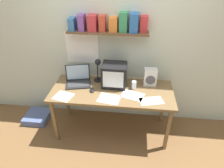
{
  "coord_description": "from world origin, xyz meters",
  "views": [
    {
      "loc": [
        0.26,
        -2.28,
        2.29
      ],
      "look_at": [
        0.0,
        0.0,
        0.84
      ],
      "focal_mm": 32.0,
      "sensor_mm": 36.0,
      "label": 1
    }
  ],
  "objects_px": {
    "laptop": "(78,79)",
    "computer_mouse": "(92,90)",
    "loose_paper_near_monitor": "(109,99)",
    "loose_paper_near_laptop": "(63,96)",
    "corner_desk": "(112,94)",
    "desk_lamp": "(98,67)",
    "printed_handout": "(133,95)",
    "juice_glass": "(134,85)",
    "open_notebook": "(151,101)",
    "space_heater": "(150,77)",
    "crt_monitor": "(114,75)",
    "floor_cushion": "(38,117)"
  },
  "relations": [
    {
      "from": "laptop",
      "to": "computer_mouse",
      "type": "relative_size",
      "value": 3.47
    },
    {
      "from": "open_notebook",
      "to": "printed_handout",
      "type": "relative_size",
      "value": 0.98
    },
    {
      "from": "loose_paper_near_monitor",
      "to": "printed_handout",
      "type": "relative_size",
      "value": 0.91
    },
    {
      "from": "laptop",
      "to": "loose_paper_near_laptop",
      "type": "xyz_separation_m",
      "value": [
        -0.11,
        -0.36,
        -0.06
      ]
    },
    {
      "from": "loose_paper_near_laptop",
      "to": "loose_paper_near_monitor",
      "type": "bearing_deg",
      "value": 1.43
    },
    {
      "from": "juice_glass",
      "to": "loose_paper_near_laptop",
      "type": "height_order",
      "value": "juice_glass"
    },
    {
      "from": "open_notebook",
      "to": "floor_cushion",
      "type": "distance_m",
      "value": 1.93
    },
    {
      "from": "open_notebook",
      "to": "loose_paper_near_monitor",
      "type": "distance_m",
      "value": 0.54
    },
    {
      "from": "corner_desk",
      "to": "loose_paper_near_monitor",
      "type": "height_order",
      "value": "loose_paper_near_monitor"
    },
    {
      "from": "computer_mouse",
      "to": "open_notebook",
      "type": "bearing_deg",
      "value": -9.77
    },
    {
      "from": "space_heater",
      "to": "loose_paper_near_laptop",
      "type": "relative_size",
      "value": 0.9
    },
    {
      "from": "open_notebook",
      "to": "laptop",
      "type": "bearing_deg",
      "value": 162.37
    },
    {
      "from": "juice_glass",
      "to": "open_notebook",
      "type": "height_order",
      "value": "juice_glass"
    },
    {
      "from": "corner_desk",
      "to": "crt_monitor",
      "type": "bearing_deg",
      "value": 82.49
    },
    {
      "from": "corner_desk",
      "to": "laptop",
      "type": "xyz_separation_m",
      "value": [
        -0.51,
        0.14,
        0.13
      ]
    },
    {
      "from": "juice_glass",
      "to": "printed_handout",
      "type": "distance_m",
      "value": 0.17
    },
    {
      "from": "crt_monitor",
      "to": "laptop",
      "type": "height_order",
      "value": "crt_monitor"
    },
    {
      "from": "laptop",
      "to": "printed_handout",
      "type": "relative_size",
      "value": 1.2
    },
    {
      "from": "desk_lamp",
      "to": "loose_paper_near_laptop",
      "type": "xyz_separation_m",
      "value": [
        -0.4,
        -0.42,
        -0.24
      ]
    },
    {
      "from": "laptop",
      "to": "corner_desk",
      "type": "bearing_deg",
      "value": -28.59
    },
    {
      "from": "juice_glass",
      "to": "loose_paper_near_laptop",
      "type": "xyz_separation_m",
      "value": [
        -0.92,
        -0.29,
        -0.05
      ]
    },
    {
      "from": "corner_desk",
      "to": "desk_lamp",
      "type": "relative_size",
      "value": 4.51
    },
    {
      "from": "open_notebook",
      "to": "corner_desk",
      "type": "bearing_deg",
      "value": 159.99
    },
    {
      "from": "corner_desk",
      "to": "printed_handout",
      "type": "height_order",
      "value": "printed_handout"
    },
    {
      "from": "juice_glass",
      "to": "computer_mouse",
      "type": "relative_size",
      "value": 1.0
    },
    {
      "from": "open_notebook",
      "to": "loose_paper_near_monitor",
      "type": "relative_size",
      "value": 1.08
    },
    {
      "from": "computer_mouse",
      "to": "printed_handout",
      "type": "xyz_separation_m",
      "value": [
        0.56,
        -0.04,
        -0.01
      ]
    },
    {
      "from": "corner_desk",
      "to": "computer_mouse",
      "type": "bearing_deg",
      "value": -168.46
    },
    {
      "from": "juice_glass",
      "to": "loose_paper_near_monitor",
      "type": "bearing_deg",
      "value": -138.42
    },
    {
      "from": "printed_handout",
      "to": "juice_glass",
      "type": "bearing_deg",
      "value": 86.24
    },
    {
      "from": "desk_lamp",
      "to": "space_heater",
      "type": "distance_m",
      "value": 0.76
    },
    {
      "from": "desk_lamp",
      "to": "computer_mouse",
      "type": "bearing_deg",
      "value": -120.7
    },
    {
      "from": "desk_lamp",
      "to": "printed_handout",
      "type": "distance_m",
      "value": 0.64
    },
    {
      "from": "corner_desk",
      "to": "loose_paper_near_laptop",
      "type": "relative_size",
      "value": 6.04
    },
    {
      "from": "corner_desk",
      "to": "crt_monitor",
      "type": "height_order",
      "value": "crt_monitor"
    },
    {
      "from": "laptop",
      "to": "desk_lamp",
      "type": "xyz_separation_m",
      "value": [
        0.29,
        0.06,
        0.18
      ]
    },
    {
      "from": "open_notebook",
      "to": "floor_cushion",
      "type": "bearing_deg",
      "value": 171.22
    },
    {
      "from": "juice_glass",
      "to": "printed_handout",
      "type": "relative_size",
      "value": 0.34
    },
    {
      "from": "loose_paper_near_laptop",
      "to": "printed_handout",
      "type": "bearing_deg",
      "value": 7.89
    },
    {
      "from": "open_notebook",
      "to": "loose_paper_near_laptop",
      "type": "height_order",
      "value": "same"
    },
    {
      "from": "laptop",
      "to": "loose_paper_near_monitor",
      "type": "xyz_separation_m",
      "value": [
        0.5,
        -0.34,
        -0.06
      ]
    },
    {
      "from": "open_notebook",
      "to": "loose_paper_near_laptop",
      "type": "relative_size",
      "value": 1.19
    },
    {
      "from": "desk_lamp",
      "to": "space_heater",
      "type": "relative_size",
      "value": 1.49
    },
    {
      "from": "desk_lamp",
      "to": "floor_cushion",
      "type": "bearing_deg",
      "value": 165.62
    },
    {
      "from": "loose_paper_near_monitor",
      "to": "loose_paper_near_laptop",
      "type": "bearing_deg",
      "value": -178.57
    },
    {
      "from": "corner_desk",
      "to": "laptop",
      "type": "distance_m",
      "value": 0.54
    },
    {
      "from": "crt_monitor",
      "to": "loose_paper_near_laptop",
      "type": "height_order",
      "value": "crt_monitor"
    },
    {
      "from": "printed_handout",
      "to": "open_notebook",
      "type": "bearing_deg",
      "value": -21.74
    },
    {
      "from": "juice_glass",
      "to": "floor_cushion",
      "type": "distance_m",
      "value": 1.72
    },
    {
      "from": "open_notebook",
      "to": "floor_cushion",
      "type": "height_order",
      "value": "open_notebook"
    }
  ]
}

